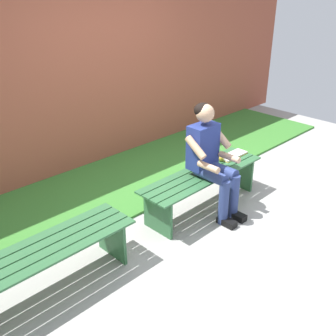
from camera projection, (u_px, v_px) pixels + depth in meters
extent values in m
cube|color=#9E9E99|center=(212.00, 295.00, 3.37)|extent=(10.00, 7.00, 0.04)
cube|color=#387A2D|center=(67.00, 195.00, 4.86)|extent=(9.00, 1.93, 0.03)
cube|color=#9E4C38|center=(64.00, 88.00, 5.11)|extent=(9.50, 0.24, 2.29)
cube|color=#2D6038|center=(192.00, 169.00, 4.56)|extent=(1.67, 0.12, 0.02)
cube|color=#2D6038|center=(199.00, 172.00, 4.48)|extent=(1.67, 0.12, 0.02)
cube|color=#2D6038|center=(207.00, 175.00, 4.41)|extent=(1.67, 0.12, 0.02)
cube|color=#2D6038|center=(215.00, 179.00, 4.33)|extent=(1.67, 0.12, 0.02)
cube|color=#2D6038|center=(239.00, 172.00, 5.00)|extent=(0.04, 0.41, 0.43)
cube|color=#2D6038|center=(158.00, 215.00, 4.09)|extent=(0.04, 0.41, 0.43)
cube|color=#2D6038|center=(30.00, 242.00, 3.29)|extent=(1.66, 0.12, 0.02)
cube|color=#2D6038|center=(36.00, 248.00, 3.22)|extent=(1.66, 0.12, 0.02)
cube|color=#2D6038|center=(44.00, 254.00, 3.14)|extent=(1.66, 0.12, 0.02)
cube|color=#2D6038|center=(51.00, 261.00, 3.07)|extent=(1.66, 0.12, 0.02)
cube|color=#2D6038|center=(112.00, 237.00, 3.73)|extent=(0.04, 0.41, 0.43)
cube|color=navy|center=(203.00, 146.00, 4.31)|extent=(0.34, 0.20, 0.50)
sphere|color=tan|center=(205.00, 113.00, 4.14)|extent=(0.20, 0.20, 0.20)
ellipsoid|color=black|center=(203.00, 110.00, 4.15)|extent=(0.20, 0.19, 0.15)
cylinder|color=navy|center=(221.00, 170.00, 4.35)|extent=(0.13, 0.40, 0.13)
cylinder|color=navy|center=(210.00, 175.00, 4.24)|extent=(0.13, 0.40, 0.13)
cylinder|color=navy|center=(234.00, 197.00, 4.33)|extent=(0.11, 0.11, 0.52)
cube|color=black|center=(237.00, 216.00, 4.39)|extent=(0.10, 0.22, 0.07)
cylinder|color=navy|center=(224.00, 202.00, 4.22)|extent=(0.11, 0.11, 0.52)
cube|color=black|center=(227.00, 222.00, 4.28)|extent=(0.10, 0.22, 0.07)
cylinder|color=tan|center=(221.00, 137.00, 4.36)|extent=(0.08, 0.28, 0.23)
cylinder|color=tan|center=(230.00, 157.00, 4.32)|extent=(0.07, 0.26, 0.07)
cylinder|color=tan|center=(196.00, 148.00, 4.10)|extent=(0.08, 0.28, 0.23)
cylinder|color=tan|center=(209.00, 167.00, 4.09)|extent=(0.07, 0.26, 0.07)
sphere|color=gold|center=(221.00, 158.00, 4.71)|extent=(0.07, 0.07, 0.07)
cube|color=white|center=(238.00, 153.00, 4.92)|extent=(0.20, 0.15, 0.02)
cube|color=white|center=(228.00, 158.00, 4.79)|extent=(0.20, 0.15, 0.02)
cube|color=#BF8C1E|center=(233.00, 156.00, 4.86)|extent=(0.41, 0.16, 0.01)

